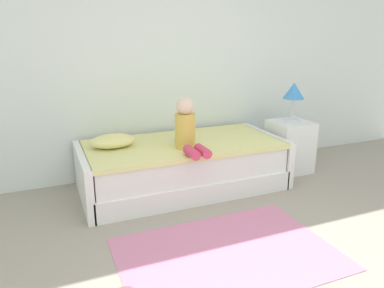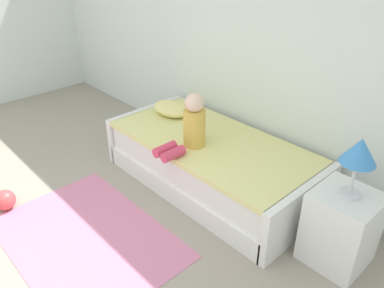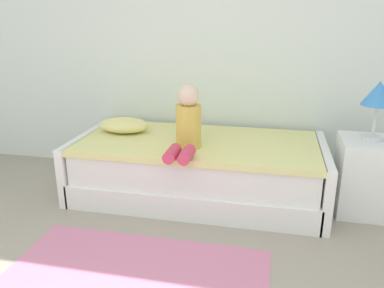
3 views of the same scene
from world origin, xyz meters
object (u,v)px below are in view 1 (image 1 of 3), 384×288
bed (183,165)px  table_lamp (294,93)px  child_figure (187,129)px  pillow (113,141)px  nightstand (289,146)px

bed → table_lamp: (1.35, -0.01, 0.69)m
bed → table_lamp: table_lamp is taller
child_figure → pillow: (-0.66, 0.33, -0.14)m
nightstand → pillow: 2.07m
table_lamp → nightstand: bearing=180.0°
pillow → bed: bearing=-8.1°
child_figure → table_lamp: bearing=8.8°
nightstand → child_figure: child_figure is taller
bed → table_lamp: size_ratio=4.69×
nightstand → pillow: bearing=176.9°
bed → table_lamp: 1.52m
child_figure → pillow: size_ratio=1.16×
table_lamp → child_figure: bearing=-171.2°
bed → nightstand: (1.35, -0.01, 0.05)m
nightstand → table_lamp: bearing=0.0°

